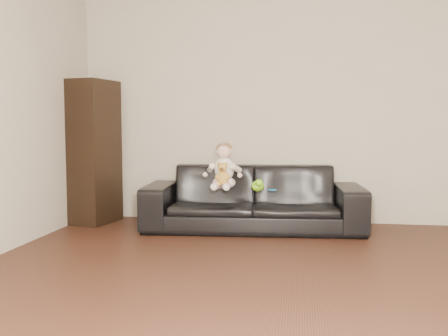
% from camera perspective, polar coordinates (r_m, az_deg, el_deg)
% --- Properties ---
extents(floor, '(5.50, 5.50, 0.00)m').
position_cam_1_polar(floor, '(3.23, 7.71, -15.20)').
color(floor, '#3C2015').
rests_on(floor, ground).
extents(wall_back, '(5.00, 0.00, 5.00)m').
position_cam_1_polar(wall_back, '(5.79, 8.25, 6.70)').
color(wall_back, '#BCB29E').
rests_on(wall_back, ground).
extents(sofa, '(2.36, 1.05, 0.67)m').
position_cam_1_polar(sofa, '(5.36, 3.35, -3.42)').
color(sofa, black).
rests_on(sofa, floor).
extents(cabinet, '(0.51, 0.63, 1.62)m').
position_cam_1_polar(cabinet, '(5.87, -14.68, 1.78)').
color(cabinet, black).
rests_on(cabinet, floor).
extents(shelf_item, '(0.23, 0.28, 0.28)m').
position_cam_1_polar(shelf_item, '(5.85, -14.58, 5.34)').
color(shelf_item, silver).
rests_on(shelf_item, cabinet).
extents(baby, '(0.33, 0.41, 0.49)m').
position_cam_1_polar(baby, '(5.24, -0.02, -0.06)').
color(baby, '#FAD3DC').
rests_on(baby, sofa).
extents(teddy_bear, '(0.13, 0.13, 0.23)m').
position_cam_1_polar(teddy_bear, '(5.09, -0.16, -0.70)').
color(teddy_bear, gold).
rests_on(teddy_bear, sofa).
extents(toy_green, '(0.14, 0.17, 0.11)m').
position_cam_1_polar(toy_green, '(5.06, 3.87, -2.06)').
color(toy_green, '#73CC18').
rests_on(toy_green, sofa).
extents(toy_rattle, '(0.08, 0.08, 0.07)m').
position_cam_1_polar(toy_rattle, '(5.17, 3.91, -2.14)').
color(toy_rattle, '#C74C17').
rests_on(toy_rattle, sofa).
extents(toy_blue_disc, '(0.10, 0.10, 0.01)m').
position_cam_1_polar(toy_blue_disc, '(5.16, 5.53, -2.49)').
color(toy_blue_disc, '#1882C7').
rests_on(toy_blue_disc, sofa).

